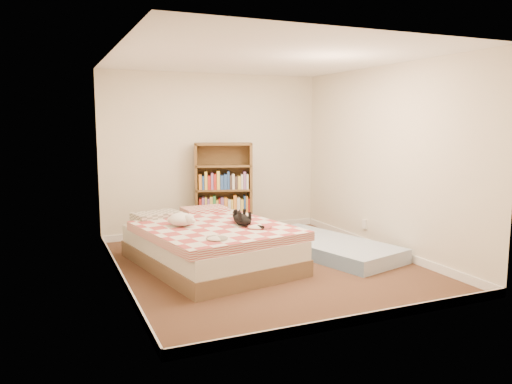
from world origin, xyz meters
name	(u,v)px	position (x,y,z in m)	size (l,w,h in m)	color
room	(266,169)	(0.00, 0.00, 1.20)	(3.51, 4.01, 2.51)	#47291E
bed	(209,244)	(-0.63, 0.32, 0.26)	(1.88, 2.40, 0.58)	brown
bookshelf	(223,202)	(0.05, 1.71, 0.54)	(0.95, 0.54, 1.45)	#4F351B
floor_mattress	(326,246)	(0.98, 0.21, 0.09)	(0.93, 2.06, 0.19)	#6D90B7
black_cat	(241,219)	(-0.28, 0.11, 0.58)	(0.24, 0.66, 0.15)	black
white_dog	(182,219)	(-0.97, 0.31, 0.60)	(0.35, 0.38, 0.16)	silver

